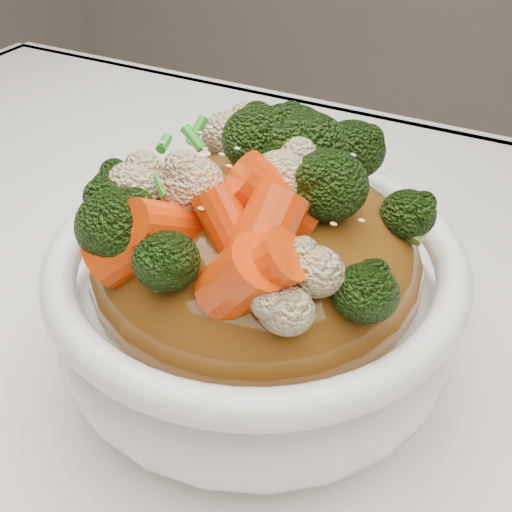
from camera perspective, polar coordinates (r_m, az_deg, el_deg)
The scene contains 8 objects.
tablecloth at distance 0.42m, azimuth -0.03°, elevation -11.20°, with size 1.20×0.80×0.04m, color white.
bowl at distance 0.37m, azimuth -0.00°, elevation -4.45°, with size 0.24×0.24×0.09m, color white, non-canonical shape.
sauce_base at distance 0.35m, azimuth -0.00°, elevation -0.44°, with size 0.19×0.19×0.10m, color brown.
carrots at distance 0.31m, azimuth -0.00°, elevation 9.70°, with size 0.19×0.19×0.06m, color #E03D07, non-canonical shape.
broccoli at distance 0.31m, azimuth -0.00°, elevation 9.51°, with size 0.19×0.19×0.05m, color black, non-canonical shape.
cauliflower at distance 0.31m, azimuth -0.00°, elevation 9.15°, with size 0.19×0.19×0.04m, color beige, non-canonical shape.
scallions at distance 0.31m, azimuth -0.00°, elevation 9.88°, with size 0.14×0.14×0.02m, color #279021, non-canonical shape.
sesame_seeds at distance 0.31m, azimuth -0.00°, elevation 9.88°, with size 0.17×0.17×0.01m, color beige, non-canonical shape.
Camera 1 is at (0.13, -0.24, 1.04)m, focal length 42.00 mm.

